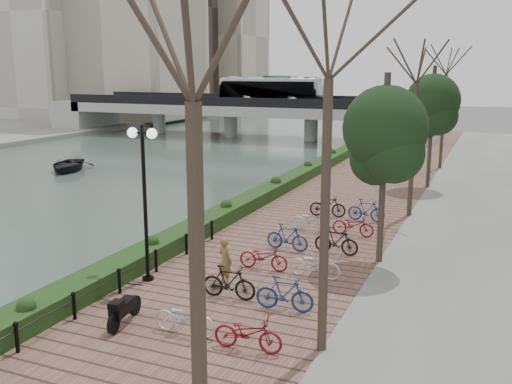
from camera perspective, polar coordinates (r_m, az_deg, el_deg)
The scene contains 13 objects.
ground at distance 16.94m, azimuth -23.50°, elevation -13.65°, with size 220.00×220.00×0.00m, color #59595B.
river_water at distance 44.65m, azimuth -13.69°, elevation 2.69°, with size 30.00×130.00×0.02m, color #4E625B.
promenade at distance 29.53m, azimuth 7.75°, elevation -1.35°, with size 8.00×75.00×0.50m, color brown.
hedge at distance 32.74m, azimuth 3.21°, elevation 1.06°, with size 1.10×56.00×0.60m, color #183513.
chain_fence at distance 17.04m, azimuth -15.51°, elevation -9.78°, with size 0.10×14.10×0.70m.
lamppost at distance 17.83m, azimuth -11.18°, elevation 2.16°, with size 1.02×0.32×4.95m.
motorcycle at distance 15.68m, azimuth -13.02°, elevation -11.20°, with size 0.46×1.46×0.91m, color black, non-canonical shape.
pedestrian at distance 17.87m, azimuth -3.10°, elevation -6.90°, with size 0.55×0.36×1.52m, color olive.
bicycle_parking at distance 19.81m, azimuth 4.34°, elevation -5.85°, with size 2.40×14.69×1.00m.
street_trees at distance 23.42m, azimuth 14.29°, elevation 3.43°, with size 3.20×37.12×6.80m.
bridge at distance 60.97m, azimuth -1.75°, elevation 8.65°, with size 36.00×10.77×6.50m.
boat at distance 42.70m, azimuth -18.32°, elevation 2.60°, with size 3.02×4.23×0.88m, color black.
far_buildings at distance 93.30m, azimuth -12.34°, elevation 17.44°, with size 35.00×38.00×38.00m.
Camera 1 is at (11.50, -10.23, 7.09)m, focal length 40.00 mm.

